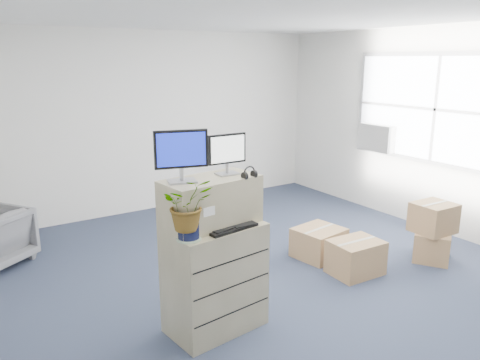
{
  "coord_description": "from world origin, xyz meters",
  "views": [
    {
      "loc": [
        -2.76,
        -3.39,
        2.35
      ],
      "look_at": [
        -0.29,
        0.4,
        1.19
      ],
      "focal_mm": 35.0,
      "sensor_mm": 36.0,
      "label": 1
    }
  ],
  "objects_px": {
    "keyboard": "(230,228)",
    "water_bottle": "(221,209)",
    "potted_plant": "(188,211)",
    "monitor_right": "(227,152)",
    "monitor_left": "(181,153)",
    "filing_cabinet_lower": "(215,278)"
  },
  "relations": [
    {
      "from": "keyboard",
      "to": "water_bottle",
      "type": "bearing_deg",
      "value": 73.48
    },
    {
      "from": "water_bottle",
      "to": "potted_plant",
      "type": "bearing_deg",
      "value": -152.95
    },
    {
      "from": "water_bottle",
      "to": "monitor_right",
      "type": "bearing_deg",
      "value": 10.8
    },
    {
      "from": "water_bottle",
      "to": "potted_plant",
      "type": "relative_size",
      "value": 0.46
    },
    {
      "from": "water_bottle",
      "to": "monitor_left",
      "type": "bearing_deg",
      "value": -178.33
    },
    {
      "from": "monitor_left",
      "to": "water_bottle",
      "type": "distance_m",
      "value": 0.65
    },
    {
      "from": "filing_cabinet_lower",
      "to": "water_bottle",
      "type": "distance_m",
      "value": 0.62
    },
    {
      "from": "filing_cabinet_lower",
      "to": "monitor_left",
      "type": "height_order",
      "value": "monitor_left"
    },
    {
      "from": "keyboard",
      "to": "potted_plant",
      "type": "bearing_deg",
      "value": 175.76
    },
    {
      "from": "keyboard",
      "to": "monitor_left",
      "type": "bearing_deg",
      "value": 143.9
    },
    {
      "from": "monitor_left",
      "to": "potted_plant",
      "type": "relative_size",
      "value": 0.83
    },
    {
      "from": "monitor_left",
      "to": "potted_plant",
      "type": "xyz_separation_m",
      "value": [
        -0.06,
        -0.21,
        -0.42
      ]
    },
    {
      "from": "monitor_left",
      "to": "monitor_right",
      "type": "xyz_separation_m",
      "value": [
        0.45,
        0.02,
        -0.04
      ]
    },
    {
      "from": "monitor_right",
      "to": "keyboard",
      "type": "bearing_deg",
      "value": -114.81
    },
    {
      "from": "filing_cabinet_lower",
      "to": "potted_plant",
      "type": "relative_size",
      "value": 1.89
    },
    {
      "from": "monitor_right",
      "to": "monitor_left",
      "type": "bearing_deg",
      "value": -175.48
    },
    {
      "from": "monitor_left",
      "to": "water_bottle",
      "type": "relative_size",
      "value": 1.8
    },
    {
      "from": "filing_cabinet_lower",
      "to": "water_bottle",
      "type": "xyz_separation_m",
      "value": [
        0.11,
        0.06,
        0.6
      ]
    },
    {
      "from": "keyboard",
      "to": "monitor_right",
      "type": "bearing_deg",
      "value": 55.99
    },
    {
      "from": "keyboard",
      "to": "potted_plant",
      "type": "distance_m",
      "value": 0.46
    },
    {
      "from": "monitor_left",
      "to": "water_bottle",
      "type": "bearing_deg",
      "value": 17.21
    },
    {
      "from": "monitor_left",
      "to": "filing_cabinet_lower",
      "type": "bearing_deg",
      "value": 4.58
    }
  ]
}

